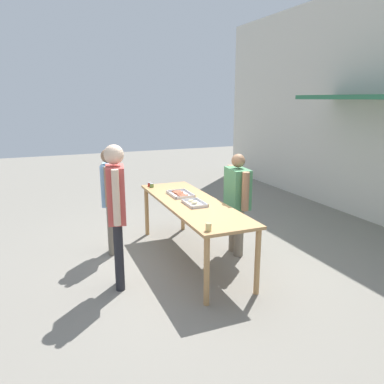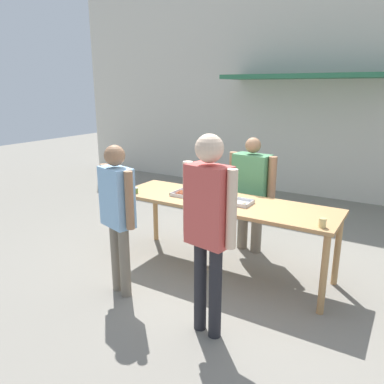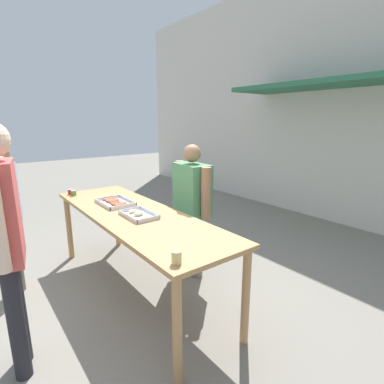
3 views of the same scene
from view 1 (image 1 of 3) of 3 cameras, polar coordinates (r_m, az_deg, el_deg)
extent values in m
plane|color=gray|center=(5.80, 0.00, -10.11)|extent=(24.00, 24.00, 0.00)
cube|color=#2D704C|center=(7.33, 26.50, 12.83)|extent=(3.20, 1.00, 0.08)
cube|color=tan|center=(5.50, 0.00, -1.72)|extent=(2.69, 0.81, 0.04)
cylinder|color=tan|center=(6.68, -6.91, -2.96)|extent=(0.07, 0.07, 0.86)
cylinder|color=tan|center=(4.43, 2.24, -11.99)|extent=(0.07, 0.07, 0.86)
cylinder|color=tan|center=(6.89, -1.41, -2.35)|extent=(0.07, 0.07, 0.86)
cylinder|color=tan|center=(4.73, 9.93, -10.44)|extent=(0.07, 0.07, 0.86)
cube|color=silver|center=(5.87, -1.78, -0.46)|extent=(0.46, 0.32, 0.01)
cube|color=silver|center=(5.82, -3.21, -0.40)|extent=(0.46, 0.01, 0.03)
cube|color=silver|center=(5.92, -0.38, -0.11)|extent=(0.46, 0.01, 0.03)
cube|color=silver|center=(6.07, -2.54, 0.24)|extent=(0.01, 0.32, 0.03)
cube|color=silver|center=(5.66, -0.97, -0.78)|extent=(0.01, 0.32, 0.03)
cylinder|color=#A34C2D|center=(6.04, -2.42, 0.12)|extent=(0.03, 0.15, 0.03)
cylinder|color=#A34C2D|center=(6.01, -2.28, 0.04)|extent=(0.04, 0.13, 0.02)
cylinder|color=#A34C2D|center=(5.97, -2.20, -0.05)|extent=(0.03, 0.12, 0.02)
cylinder|color=#A34C2D|center=(5.94, -2.03, -0.10)|extent=(0.04, 0.15, 0.03)
cylinder|color=#A34C2D|center=(5.90, -1.92, -0.19)|extent=(0.04, 0.12, 0.03)
cylinder|color=#A34C2D|center=(5.87, -1.83, -0.30)|extent=(0.04, 0.12, 0.02)
cylinder|color=#A34C2D|center=(5.83, -1.69, -0.40)|extent=(0.03, 0.12, 0.03)
cylinder|color=#A34C2D|center=(5.79, -1.59, -0.49)|extent=(0.03, 0.13, 0.02)
cylinder|color=#A34C2D|center=(5.76, -1.33, -0.55)|extent=(0.05, 0.15, 0.03)
cylinder|color=#A34C2D|center=(5.72, -1.30, -0.66)|extent=(0.04, 0.12, 0.03)
cylinder|color=#A34C2D|center=(5.70, -1.03, -0.74)|extent=(0.03, 0.12, 0.03)
cube|color=silver|center=(5.36, 0.39, -1.89)|extent=(0.41, 0.25, 0.01)
cube|color=silver|center=(5.31, -0.83, -1.80)|extent=(0.41, 0.01, 0.03)
cube|color=silver|center=(5.40, 1.59, -1.53)|extent=(0.41, 0.01, 0.03)
cube|color=silver|center=(5.53, -0.42, -1.14)|extent=(0.01, 0.25, 0.03)
cube|color=silver|center=(5.17, 1.26, -2.23)|extent=(0.01, 0.25, 0.03)
ellipsoid|color=beige|center=(5.46, -0.17, -1.33)|extent=(0.06, 0.10, 0.04)
ellipsoid|color=beige|center=(5.35, 0.35, -1.63)|extent=(0.08, 0.11, 0.04)
ellipsoid|color=beige|center=(5.24, 0.86, -2.05)|extent=(0.04, 0.09, 0.03)
cylinder|color=#B22319|center=(6.50, -6.46, 1.14)|extent=(0.07, 0.07, 0.06)
cylinder|color=#B2B2B7|center=(6.50, -6.47, 1.45)|extent=(0.06, 0.06, 0.01)
cylinder|color=#567A38|center=(6.42, -6.15, 0.98)|extent=(0.07, 0.07, 0.06)
cylinder|color=#B2B2B7|center=(6.41, -6.16, 1.28)|extent=(0.06, 0.06, 0.01)
cylinder|color=#DBC67A|center=(4.31, 2.53, -5.33)|extent=(0.07, 0.07, 0.09)
cylinder|color=#756B5B|center=(6.00, 6.35, -5.46)|extent=(0.14, 0.14, 0.76)
cylinder|color=#756B5B|center=(5.82, 7.16, -6.14)|extent=(0.14, 0.14, 0.76)
cube|color=#478456|center=(5.72, 6.94, 0.62)|extent=(0.51, 0.31, 0.60)
sphere|color=#936B4C|center=(5.63, 7.06, 4.76)|extent=(0.21, 0.21, 0.21)
cylinder|color=#936B4C|center=(5.98, 5.85, 1.39)|extent=(0.11, 0.11, 0.57)
cylinder|color=#936B4C|center=(5.45, 8.14, 0.08)|extent=(0.11, 0.11, 0.57)
cylinder|color=#756B5B|center=(5.94, -12.19, -5.75)|extent=(0.12, 0.12, 0.79)
cylinder|color=#756B5B|center=(6.10, -12.02, -5.20)|extent=(0.12, 0.12, 0.79)
cube|color=#84B2DB|center=(5.82, -12.46, 1.13)|extent=(0.43, 0.31, 0.63)
sphere|color=#936B4C|center=(5.74, -12.69, 5.39)|extent=(0.21, 0.21, 0.21)
cylinder|color=#936B4C|center=(5.59, -12.74, 0.75)|extent=(0.09, 0.09, 0.60)
cylinder|color=#936B4C|center=(6.05, -12.22, 1.77)|extent=(0.09, 0.09, 0.60)
cylinder|color=#232328|center=(4.84, -11.05, -9.75)|extent=(0.12, 0.12, 0.89)
cylinder|color=#232328|center=(5.00, -11.11, -8.95)|extent=(0.12, 0.12, 0.89)
cube|color=#C64C47|center=(4.67, -11.54, -0.35)|extent=(0.42, 0.28, 0.70)
sphere|color=beige|center=(4.57, -11.84, 5.60)|extent=(0.24, 0.24, 0.24)
cylinder|color=beige|center=(4.43, -11.49, -0.88)|extent=(0.09, 0.09, 0.67)
cylinder|color=beige|center=(4.89, -11.60, 0.53)|extent=(0.09, 0.09, 0.67)
camera|label=2|loc=(3.53, -54.02, 5.55)|focal=35.00mm
camera|label=3|loc=(2.31, -4.78, 0.87)|focal=28.00mm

